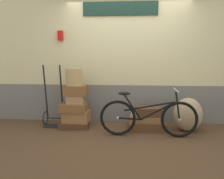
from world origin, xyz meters
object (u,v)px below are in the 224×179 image
luggage_trolley (54,112)px  suitcase_2 (74,107)px  wicker_basket (74,77)px  suitcase_3 (75,99)px  suitcase_5 (147,125)px  suitcase_4 (76,90)px  suitcase_7 (149,112)px  suitcase_0 (75,124)px  suitcase_1 (76,116)px  bicycle (148,117)px  suitcase_6 (147,118)px  burlap_sack (188,115)px

luggage_trolley → suitcase_2: bearing=-13.9°
wicker_basket → suitcase_2: bearing=-148.0°
suitcase_3 → suitcase_5: 1.49m
suitcase_2 → suitcase_4: 0.34m
suitcase_2 → suitcase_7: (1.47, -0.02, -0.06)m
suitcase_0 → suitcase_1: (0.04, 0.01, 0.17)m
suitcase_0 → bicycle: (1.42, -0.38, 0.29)m
suitcase_4 → suitcase_6: suitcase_4 is taller
suitcase_5 → suitcase_7: bearing=-36.7°
suitcase_5 → suitcase_6: (-0.01, 0.02, 0.14)m
bicycle → suitcase_5: bearing=87.1°
suitcase_2 → suitcase_7: suitcase_2 is taller
burlap_sack → bicycle: size_ratio=0.37×
suitcase_0 → luggage_trolley: (-0.45, 0.11, 0.23)m
wicker_basket → burlap_sack: wicker_basket is taller
suitcase_5 → suitcase_7: (0.04, -0.02, 0.28)m
suitcase_4 → suitcase_6: bearing=-0.5°
suitcase_4 → suitcase_6: 1.49m
burlap_sack → suitcase_0: bearing=179.0°
suitcase_2 → bicycle: (1.42, -0.38, -0.07)m
suitcase_4 → suitcase_1: bearing=80.0°
suitcase_0 → burlap_sack: (2.20, -0.04, 0.26)m
suitcase_3 → wicker_basket: (-0.03, 0.02, 0.44)m
suitcase_2 → suitcase_3: bearing=-23.3°
suitcase_6 → burlap_sack: 0.78m
suitcase_0 → suitcase_1: size_ratio=1.13×
luggage_trolley → burlap_sack: luggage_trolley is taller
wicker_basket → suitcase_5: bearing=-0.1°
suitcase_4 → luggage_trolley: (-0.49, 0.11, -0.47)m
suitcase_3 → luggage_trolley: luggage_trolley is taller
bicycle → suitcase_7: bearing=81.4°
suitcase_5 → suitcase_6: suitcase_6 is taller
bicycle → wicker_basket: bearing=164.6°
suitcase_0 → burlap_sack: 2.22m
suitcase_7 → suitcase_1: bearing=175.6°
suitcase_6 → luggage_trolley: 1.88m
suitcase_2 → wicker_basket: 0.60m
wicker_basket → suitcase_4: bearing=-5.4°
suitcase_2 → suitcase_3: suitcase_3 is taller
suitcase_0 → suitcase_5: size_ratio=0.80×
suitcase_1 → suitcase_6: (1.39, 0.01, -0.01)m
suitcase_1 → bicycle: (1.38, -0.39, 0.12)m
suitcase_1 → luggage_trolley: luggage_trolley is taller
suitcase_7 → burlap_sack: (0.73, -0.01, -0.04)m
suitcase_2 → suitcase_3: 0.17m
suitcase_1 → suitcase_5: 1.41m
suitcase_5 → luggage_trolley: size_ratio=0.59×
suitcase_4 → luggage_trolley: 0.68m
suitcase_1 → bicycle: bearing=-12.6°
suitcase_5 → wicker_basket: bearing=177.8°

